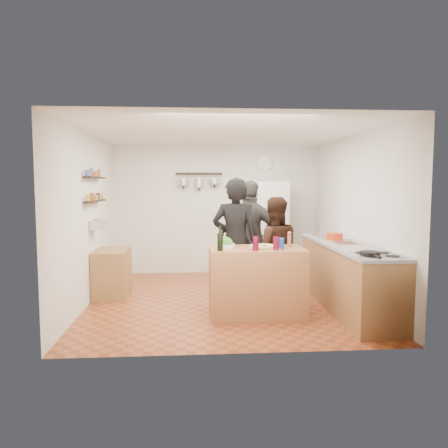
{
  "coord_description": "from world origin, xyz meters",
  "views": [
    {
      "loc": [
        -0.47,
        -6.46,
        1.76
      ],
      "look_at": [
        0.0,
        0.1,
        1.15
      ],
      "focal_mm": 35.0,
      "sensor_mm": 36.0,
      "label": 1
    }
  ],
  "objects": [
    {
      "name": "red_bowl",
      "position": [
        1.65,
        -0.1,
        0.97
      ],
      "size": [
        0.25,
        0.25,
        0.1
      ],
      "primitive_type": "cylinder",
      "color": "red",
      "rests_on": "counter_run"
    },
    {
      "name": "wall_clock",
      "position": [
        0.95,
        2.08,
        2.15
      ],
      "size": [
        0.3,
        0.03,
        0.3
      ],
      "primitive_type": "cylinder",
      "rotation": [
        1.57,
        0.0,
        0.0
      ],
      "color": "silver",
      "rests_on": "back_wall"
    },
    {
      "name": "salt_canister",
      "position": [
        0.67,
        -0.9,
        0.98
      ],
      "size": [
        0.09,
        0.09,
        0.14
      ],
      "primitive_type": "cylinder",
      "color": "#1B3899",
      "rests_on": "prep_island"
    },
    {
      "name": "wine_bottle",
      "position": [
        -0.13,
        -1.0,
        1.02
      ],
      "size": [
        0.07,
        0.07,
        0.22
      ],
      "primitive_type": "cylinder",
      "color": "black",
      "rests_on": "prep_island"
    },
    {
      "name": "spice_shelf_upper",
      "position": [
        -1.93,
        0.2,
        1.85
      ],
      "size": [
        0.12,
        1.0,
        0.02
      ],
      "primitive_type": "cube",
      "color": "black",
      "rests_on": "left_wall"
    },
    {
      "name": "produce_basket",
      "position": [
        -1.9,
        0.2,
        1.15
      ],
      "size": [
        0.18,
        0.35,
        0.14
      ],
      "primitive_type": "cube",
      "color": "silver",
      "rests_on": "left_wall"
    },
    {
      "name": "sink",
      "position": [
        1.7,
        0.3,
        0.92
      ],
      "size": [
        0.5,
        0.8,
        0.03
      ],
      "primitive_type": "cube",
      "color": "silver",
      "rests_on": "counter_run"
    },
    {
      "name": "room_shell",
      "position": [
        0.0,
        0.39,
        1.25
      ],
      "size": [
        4.2,
        4.2,
        4.2
      ],
      "color": "brown",
      "rests_on": "ground"
    },
    {
      "name": "pizza",
      "position": [
        0.45,
        -0.8,
        0.94
      ],
      "size": [
        0.34,
        0.34,
        0.02
      ],
      "primitive_type": "cylinder",
      "color": "beige",
      "rests_on": "pizza_board"
    },
    {
      "name": "wine_glass_near",
      "position": [
        0.32,
        -1.02,
        1.0
      ],
      "size": [
        0.08,
        0.08,
        0.18
      ],
      "primitive_type": "cylinder",
      "color": "#50061F",
      "rests_on": "prep_island"
    },
    {
      "name": "counter_run",
      "position": [
        1.7,
        -0.55,
        0.45
      ],
      "size": [
        0.63,
        2.63,
        0.9
      ],
      "primitive_type": "cube",
      "color": "#9E7042",
      "rests_on": "floor"
    },
    {
      "name": "cutting_board",
      "position": [
        1.7,
        -0.44,
        0.91
      ],
      "size": [
        0.3,
        0.4,
        0.02
      ],
      "primitive_type": "cube",
      "color": "brown",
      "rests_on": "counter_run"
    },
    {
      "name": "prep_island",
      "position": [
        0.37,
        -0.78,
        0.46
      ],
      "size": [
        1.25,
        0.72,
        0.91
      ],
      "primitive_type": "cube",
      "color": "#A8663D",
      "rests_on": "floor"
    },
    {
      "name": "fridge",
      "position": [
        0.95,
        1.75,
        0.9
      ],
      "size": [
        0.7,
        0.68,
        1.8
      ],
      "primitive_type": "cube",
      "color": "white",
      "rests_on": "floor"
    },
    {
      "name": "person_left",
      "position": [
        0.14,
        -0.29,
        0.92
      ],
      "size": [
        0.76,
        0.59,
        1.85
      ],
      "primitive_type": "imported",
      "rotation": [
        0.0,
        0.0,
        2.9
      ],
      "color": "black",
      "rests_on": "floor"
    },
    {
      "name": "side_table",
      "position": [
        -1.74,
        0.38,
        0.36
      ],
      "size": [
        0.5,
        0.8,
        0.73
      ],
      "primitive_type": "cube",
      "color": "#9F7442",
      "rests_on": "floor"
    },
    {
      "name": "person_back",
      "position": [
        0.44,
        0.33,
        0.91
      ],
      "size": [
        1.15,
        0.89,
        1.81
      ],
      "primitive_type": "imported",
      "rotation": [
        0.0,
        0.0,
        2.65
      ],
      "color": "#312E2B",
      "rests_on": "floor"
    },
    {
      "name": "wine_glass_far",
      "position": [
        0.59,
        -0.98,
        1.0
      ],
      "size": [
        0.07,
        0.07,
        0.17
      ],
      "primitive_type": "cylinder",
      "color": "maroon",
      "rests_on": "prep_island"
    },
    {
      "name": "pizza_board",
      "position": [
        0.45,
        -0.8,
        0.92
      ],
      "size": [
        0.42,
        0.34,
        0.02
      ],
      "primitive_type": "cube",
      "color": "olive",
      "rests_on": "prep_island"
    },
    {
      "name": "salad_bowl",
      "position": [
        -0.05,
        -0.73,
        0.94
      ],
      "size": [
        0.26,
        0.26,
        0.05
      ],
      "primitive_type": "cylinder",
      "color": "white",
      "rests_on": "prep_island"
    },
    {
      "name": "pepper_mill",
      "position": [
        0.82,
        -0.73,
        0.99
      ],
      "size": [
        0.05,
        0.05,
        0.17
      ],
      "primitive_type": "cylinder",
      "color": "#905C3C",
      "rests_on": "prep_island"
    },
    {
      "name": "skillet",
      "position": [
        1.6,
        -1.54,
        0.94
      ],
      "size": [
        0.24,
        0.24,
        0.05
      ],
      "primitive_type": "cylinder",
      "color": "black",
      "rests_on": "stove_top"
    },
    {
      "name": "person_center",
      "position": [
        0.7,
        -0.25,
        0.79
      ],
      "size": [
        0.81,
        0.65,
        1.57
      ],
      "primitive_type": "imported",
      "rotation": [
        0.0,
        0.0,
        3.07
      ],
      "color": "black",
      "rests_on": "floor"
    },
    {
      "name": "pot_rack",
      "position": [
        -0.35,
        2.0,
        1.95
      ],
      "size": [
        0.9,
        0.04,
        0.04
      ],
      "primitive_type": "cube",
      "color": "black",
      "rests_on": "back_wall"
    },
    {
      "name": "spice_shelf_lower",
      "position": [
        -1.93,
        0.2,
        1.5
      ],
      "size": [
        0.12,
        1.0,
        0.02
      ],
      "primitive_type": "cube",
      "color": "black",
      "rests_on": "left_wall"
    },
    {
      "name": "stove_top",
      "position": [
        1.7,
        -1.5,
        0.91
      ],
      "size": [
        0.6,
        0.62,
        0.02
      ],
      "primitive_type": "cube",
      "color": "white",
      "rests_on": "counter_run"
    }
  ]
}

